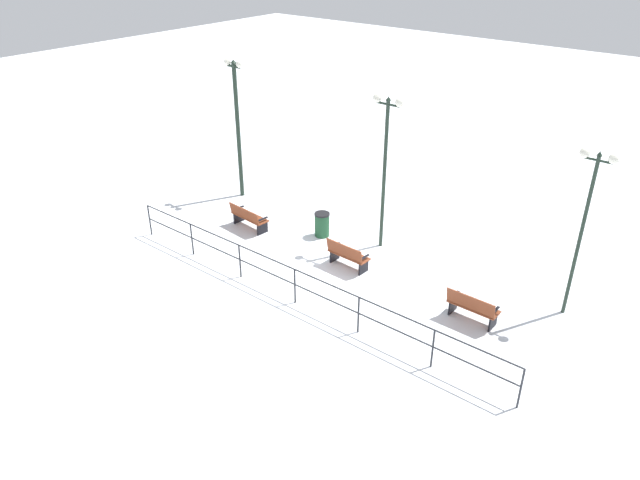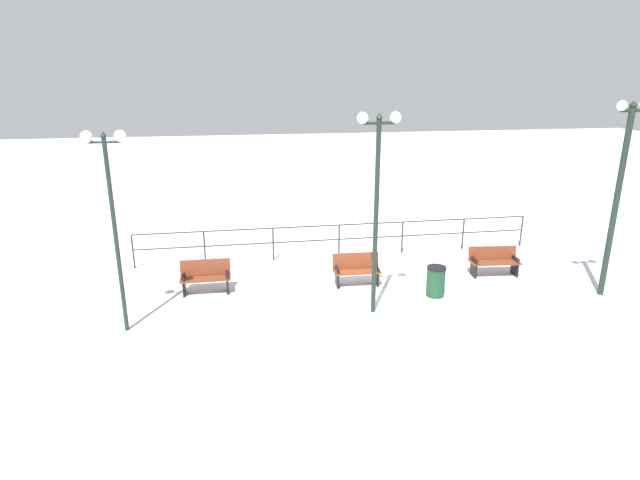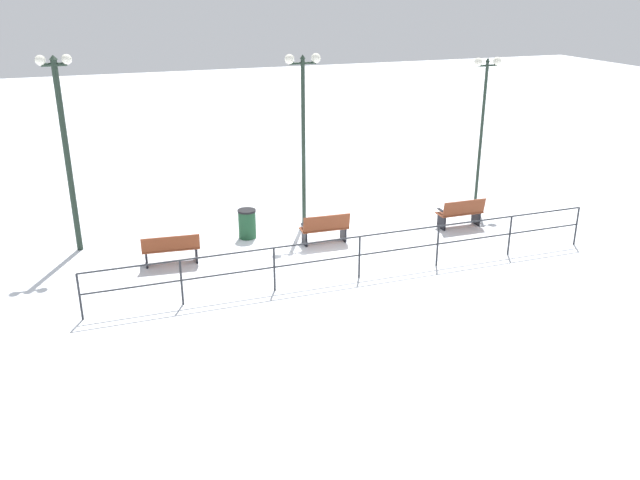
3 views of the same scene
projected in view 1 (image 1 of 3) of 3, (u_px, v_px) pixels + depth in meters
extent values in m
plane|color=white|center=(348.00, 267.00, 18.81)|extent=(80.00, 80.00, 0.00)
cube|color=brown|center=(474.00, 306.00, 16.13)|extent=(0.51, 1.39, 0.04)
cube|color=brown|center=(470.00, 303.00, 15.84)|extent=(0.13, 1.39, 0.45)
cube|color=black|center=(493.00, 321.00, 15.90)|extent=(0.44, 0.05, 0.44)
cube|color=black|center=(453.00, 305.00, 16.56)|extent=(0.44, 0.05, 0.44)
cube|color=black|center=(495.00, 311.00, 15.75)|extent=(0.44, 0.07, 0.04)
cube|color=black|center=(455.00, 295.00, 16.42)|extent=(0.44, 0.07, 0.04)
cube|color=brown|center=(349.00, 255.00, 18.62)|extent=(0.54, 1.38, 0.04)
cube|color=brown|center=(344.00, 251.00, 18.34)|extent=(0.17, 1.36, 0.45)
cube|color=black|center=(364.00, 267.00, 18.38)|extent=(0.44, 0.07, 0.43)
cube|color=black|center=(335.00, 255.00, 19.05)|extent=(0.44, 0.07, 0.43)
cube|color=black|center=(364.00, 257.00, 18.24)|extent=(0.44, 0.09, 0.04)
cube|color=black|center=(335.00, 245.00, 18.91)|extent=(0.44, 0.09, 0.04)
cube|color=brown|center=(250.00, 217.00, 20.97)|extent=(0.64, 1.53, 0.04)
cube|color=brown|center=(244.00, 213.00, 20.70)|extent=(0.24, 1.49, 0.40)
cube|color=black|center=(262.00, 228.00, 20.68)|extent=(0.46, 0.09, 0.43)
cube|color=black|center=(239.00, 217.00, 21.47)|extent=(0.46, 0.09, 0.43)
cube|color=black|center=(262.00, 219.00, 20.53)|extent=(0.46, 0.11, 0.04)
cube|color=black|center=(239.00, 208.00, 21.32)|extent=(0.46, 0.11, 0.04)
cylinder|color=#1E2D23|center=(580.00, 239.00, 15.56)|extent=(0.10, 0.10, 4.60)
cylinder|color=#1E2D23|center=(598.00, 160.00, 14.53)|extent=(0.06, 0.69, 0.06)
sphere|color=white|center=(614.00, 159.00, 14.28)|extent=(0.27, 0.27, 0.27)
sphere|color=white|center=(585.00, 153.00, 14.66)|extent=(0.27, 0.27, 0.27)
cone|color=#1E2D23|center=(600.00, 153.00, 14.44)|extent=(0.14, 0.14, 0.12)
cylinder|color=#1E2D23|center=(384.00, 177.00, 18.87)|extent=(0.12, 0.12, 4.90)
cylinder|color=#1E2D23|center=(388.00, 104.00, 17.76)|extent=(0.07, 0.79, 0.07)
sphere|color=white|center=(400.00, 103.00, 17.48)|extent=(0.28, 0.28, 0.28)
sphere|color=white|center=(377.00, 98.00, 17.92)|extent=(0.28, 0.28, 0.28)
cone|color=#1E2D23|center=(389.00, 98.00, 17.67)|extent=(0.17, 0.17, 0.12)
cylinder|color=#1E2D23|center=(238.00, 132.00, 22.45)|extent=(0.16, 0.16, 5.12)
cylinder|color=#1E2D23|center=(234.00, 66.00, 21.29)|extent=(0.10, 0.62, 0.10)
sphere|color=white|center=(240.00, 64.00, 21.06)|extent=(0.26, 0.26, 0.26)
sphere|color=white|center=(228.00, 62.00, 21.41)|extent=(0.26, 0.26, 0.26)
cone|color=#1E2D23|center=(233.00, 61.00, 21.20)|extent=(0.22, 0.22, 0.12)
cylinder|color=#26282D|center=(521.00, 389.00, 13.16)|extent=(0.05, 0.05, 1.10)
cylinder|color=#26282D|center=(433.00, 349.00, 14.37)|extent=(0.05, 0.05, 1.10)
cylinder|color=#26282D|center=(358.00, 315.00, 15.59)|extent=(0.05, 0.05, 1.10)
cylinder|color=#26282D|center=(295.00, 286.00, 16.81)|extent=(0.05, 0.05, 1.10)
cylinder|color=#26282D|center=(240.00, 261.00, 18.03)|extent=(0.05, 0.05, 1.10)
cylinder|color=#26282D|center=(192.00, 239.00, 19.25)|extent=(0.05, 0.05, 1.10)
cylinder|color=#26282D|center=(150.00, 220.00, 20.46)|extent=(0.05, 0.05, 1.10)
cylinder|color=#26282D|center=(294.00, 269.00, 16.55)|extent=(0.04, 13.19, 0.04)
cylinder|color=#26282D|center=(295.00, 284.00, 16.78)|extent=(0.04, 13.19, 0.04)
cylinder|color=#1E4C2D|center=(322.00, 225.00, 20.47)|extent=(0.50, 0.50, 0.79)
cylinder|color=black|center=(322.00, 214.00, 20.26)|extent=(0.52, 0.52, 0.06)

